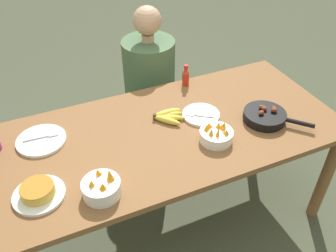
# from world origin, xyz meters

# --- Properties ---
(ground_plane) EXTENTS (14.00, 14.00, 0.00)m
(ground_plane) POSITION_xyz_m (0.00, 0.00, 0.00)
(ground_plane) COLOR #474C38
(dining_table) EXTENTS (1.89, 0.87, 0.73)m
(dining_table) POSITION_xyz_m (0.00, 0.00, 0.64)
(dining_table) COLOR brown
(dining_table) RESTS_ON ground_plane
(banana_bunch) EXTENTS (0.18, 0.15, 0.04)m
(banana_bunch) POSITION_xyz_m (0.04, 0.09, 0.75)
(banana_bunch) COLOR gold
(banana_bunch) RESTS_ON dining_table
(skillet) EXTENTS (0.31, 0.32, 0.08)m
(skillet) POSITION_xyz_m (0.53, -0.14, 0.76)
(skillet) COLOR black
(skillet) RESTS_ON dining_table
(frittata_plate_center) EXTENTS (0.23, 0.23, 0.06)m
(frittata_plate_center) POSITION_xyz_m (-0.70, -0.19, 0.75)
(frittata_plate_center) COLOR white
(frittata_plate_center) RESTS_ON dining_table
(empty_plate_near_front) EXTENTS (0.21, 0.21, 0.02)m
(empty_plate_near_front) POSITION_xyz_m (0.22, 0.04, 0.74)
(empty_plate_near_front) COLOR white
(empty_plate_near_front) RESTS_ON dining_table
(empty_plate_far_left) EXTENTS (0.25, 0.25, 0.02)m
(empty_plate_far_left) POSITION_xyz_m (-0.63, 0.18, 0.74)
(empty_plate_far_left) COLOR white
(empty_plate_far_left) RESTS_ON dining_table
(fruit_bowl_mango) EXTENTS (0.17, 0.17, 0.11)m
(fruit_bowl_mango) POSITION_xyz_m (0.19, -0.17, 0.77)
(fruit_bowl_mango) COLOR white
(fruit_bowl_mango) RESTS_ON dining_table
(fruit_bowl_citrus) EXTENTS (0.17, 0.17, 0.13)m
(fruit_bowl_citrus) POSITION_xyz_m (-0.44, -0.28, 0.77)
(fruit_bowl_citrus) COLOR white
(fruit_bowl_citrus) RESTS_ON dining_table
(hot_sauce_bottle) EXTENTS (0.04, 0.04, 0.14)m
(hot_sauce_bottle) POSITION_xyz_m (0.29, 0.37, 0.79)
(hot_sauce_bottle) COLOR #B72814
(hot_sauce_bottle) RESTS_ON dining_table
(person_figure) EXTENTS (0.40, 0.40, 1.13)m
(person_figure) POSITION_xyz_m (0.17, 0.72, 0.46)
(person_figure) COLOR black
(person_figure) RESTS_ON ground_plane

